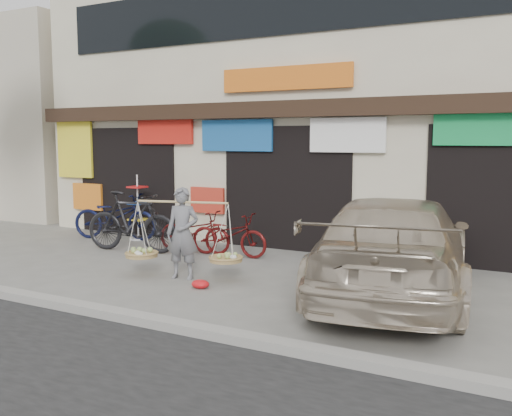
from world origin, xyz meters
The scene contains 12 objects.
ground centered at (0.00, 0.00, 0.00)m, with size 70.00×70.00×0.00m, color slate.
kerb centered at (0.00, -2.00, 0.06)m, with size 70.00×0.25×0.12m, color gray.
shophouse_block centered at (0.00, 6.42, 3.45)m, with size 14.00×6.32×7.00m.
neighbor_west centered at (-13.50, 7.00, 3.00)m, with size 12.00×7.00×6.00m, color #BBB19A.
street_vendor centered at (-0.43, 0.27, 0.73)m, with size 2.07×0.95×1.60m.
bike_0 centered at (-4.19, 2.68, 0.56)m, with size 0.74×2.13×1.12m, color black.
bike_1 centered at (-2.81, 1.69, 0.66)m, with size 0.62×2.18×1.31m, color black.
bike_2 centered at (-0.73, 2.29, 0.45)m, with size 0.60×1.72×0.90m, color #4F0D0D.
bike_3 centered at (-1.59, 2.29, 0.45)m, with size 0.60×1.72×0.90m, color #4F0D0D.
suv centered at (3.07, 0.96, 0.77)m, with size 3.04×5.61×1.54m.
display_rack centered at (-3.70, 2.94, 0.63)m, with size 0.43×0.43×1.57m.
red_bag centered at (0.20, -0.14, 0.07)m, with size 0.31×0.25×0.14m, color red.
Camera 1 is at (5.33, -7.66, 2.41)m, focal length 40.00 mm.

